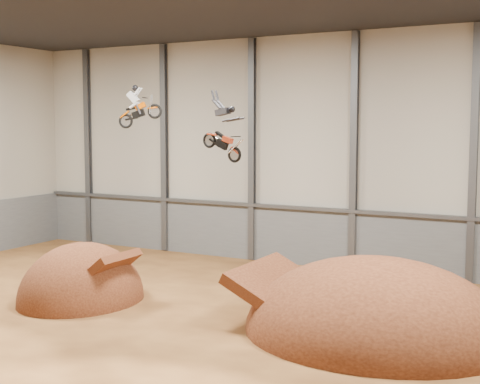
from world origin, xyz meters
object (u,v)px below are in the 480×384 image
(takeoff_ramp, at_px, (82,300))
(fmx_rider_b, at_px, (219,126))
(landing_ramp, at_px, (375,334))
(fmx_rider_a, at_px, (142,102))

(takeoff_ramp, xyz_separation_m, fmx_rider_b, (7.63, 0.34, 8.53))
(landing_ramp, bearing_deg, fmx_rider_a, 171.63)
(takeoff_ramp, xyz_separation_m, fmx_rider_a, (1.18, 3.56, 9.75))
(fmx_rider_a, xyz_separation_m, fmx_rider_b, (6.45, -3.22, -1.22))
(landing_ramp, xyz_separation_m, fmx_rider_a, (-13.09, 1.93, 9.75))
(takeoff_ramp, relative_size, fmx_rider_a, 2.78)
(fmx_rider_a, distance_m, fmx_rider_b, 7.31)
(takeoff_ramp, relative_size, landing_ramp, 0.60)
(takeoff_ramp, relative_size, fmx_rider_b, 2.35)
(fmx_rider_a, relative_size, fmx_rider_b, 0.84)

